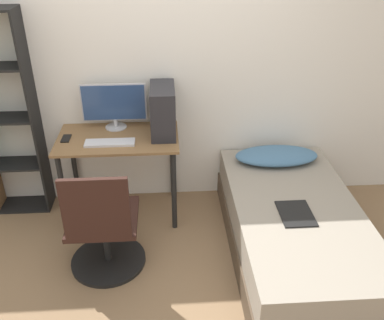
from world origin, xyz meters
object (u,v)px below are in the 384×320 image
object	(u,v)px
monitor	(114,105)
pc_tower	(163,110)
bed	(294,230)
office_chair	(104,232)
keyboard	(110,143)

from	to	relation	value
monitor	pc_tower	size ratio (longest dim) A/B	1.28
monitor	pc_tower	xyz separation A→B (m)	(0.41, -0.13, -0.01)
bed	pc_tower	xyz separation A→B (m)	(-0.99, 0.71, 0.74)
office_chair	bed	size ratio (longest dim) A/B	0.48
bed	pc_tower	distance (m)	1.42
bed	monitor	world-z (taller)	monitor
pc_tower	keyboard	bearing A→B (deg)	-157.16
bed	keyboard	xyz separation A→B (m)	(-1.42, 0.53, 0.55)
monitor	keyboard	size ratio (longest dim) A/B	1.37
bed	keyboard	size ratio (longest dim) A/B	4.71
office_chair	keyboard	distance (m)	0.74
office_chair	keyboard	size ratio (longest dim) A/B	2.27
monitor	pc_tower	bearing A→B (deg)	-17.58
bed	pc_tower	world-z (taller)	pc_tower
office_chair	monitor	bearing A→B (deg)	86.96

